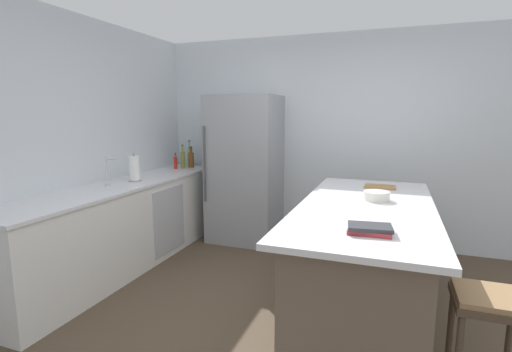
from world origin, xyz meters
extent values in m
plane|color=#4C3D2D|center=(0.00, 0.00, 0.00)|extent=(7.20, 7.20, 0.00)
cube|color=silver|center=(0.00, 2.25, 1.30)|extent=(6.00, 0.10, 2.60)
cube|color=silver|center=(-2.45, 0.00, 1.30)|extent=(0.10, 6.00, 2.60)
cube|color=silver|center=(-2.10, 0.60, 0.44)|extent=(0.60, 3.00, 0.88)
cube|color=silver|center=(-2.10, 0.60, 0.89)|extent=(0.63, 3.03, 0.03)
cube|color=#B2B5BA|center=(-1.79, 0.97, 0.44)|extent=(0.01, 0.60, 0.74)
cube|color=brown|center=(0.38, 0.43, 0.44)|extent=(0.85, 2.09, 0.89)
cube|color=silver|center=(0.38, 0.43, 0.91)|extent=(1.01, 2.29, 0.04)
cube|color=#93969B|center=(-1.22, 1.86, 0.93)|extent=(0.85, 0.69, 1.86)
cylinder|color=#4C4C51|center=(-1.61, 1.49, 1.02)|extent=(0.02, 0.02, 0.93)
cylinder|color=#473828|center=(0.94, -0.24, 0.31)|extent=(0.04, 0.04, 0.62)
cylinder|color=#473828|center=(1.24, -0.24, 0.31)|extent=(0.04, 0.04, 0.62)
cube|color=#473828|center=(1.09, -0.39, 0.64)|extent=(0.36, 0.36, 0.04)
cube|color=olive|center=(1.09, -0.39, 0.67)|extent=(0.34, 0.34, 0.03)
cylinder|color=silver|center=(-2.16, 0.44, 0.92)|extent=(0.05, 0.05, 0.02)
cylinder|color=silver|center=(-2.16, 0.44, 1.07)|extent=(0.02, 0.02, 0.28)
cylinder|color=silver|center=(-2.10, 0.44, 1.19)|extent=(0.14, 0.02, 0.02)
cylinder|color=gray|center=(-2.07, 0.76, 0.91)|extent=(0.14, 0.14, 0.01)
cylinder|color=white|center=(-2.07, 0.76, 1.05)|extent=(0.11, 0.11, 0.26)
cylinder|color=gray|center=(-2.07, 0.76, 1.20)|extent=(0.02, 0.02, 0.04)
cylinder|color=#8CB79E|center=(-2.11, 2.01, 1.03)|extent=(0.07, 0.07, 0.25)
cylinder|color=#8CB79E|center=(-2.11, 2.01, 1.21)|extent=(0.03, 0.03, 0.10)
cylinder|color=black|center=(-2.11, 2.01, 1.26)|extent=(0.03, 0.03, 0.01)
cylinder|color=brown|center=(-2.02, 1.90, 1.01)|extent=(0.08, 0.08, 0.20)
cylinder|color=brown|center=(-2.02, 1.90, 1.14)|extent=(0.04, 0.04, 0.07)
cylinder|color=black|center=(-2.02, 1.90, 1.19)|extent=(0.04, 0.04, 0.01)
cylinder|color=olive|center=(-2.09, 1.80, 1.02)|extent=(0.06, 0.06, 0.22)
cylinder|color=olive|center=(-2.09, 1.80, 1.17)|extent=(0.02, 0.02, 0.09)
cylinder|color=black|center=(-2.09, 1.80, 1.22)|extent=(0.02, 0.02, 0.01)
cylinder|color=red|center=(-2.15, 1.71, 0.99)|extent=(0.04, 0.04, 0.16)
cylinder|color=red|center=(-2.15, 1.71, 1.09)|extent=(0.02, 0.02, 0.05)
cylinder|color=black|center=(-2.15, 1.71, 1.12)|extent=(0.02, 0.02, 0.01)
cube|color=#A83338|center=(0.45, -0.31, 0.94)|extent=(0.25, 0.16, 0.03)
cube|color=#2D2D33|center=(0.45, -0.31, 0.97)|extent=(0.27, 0.20, 0.02)
cylinder|color=silver|center=(0.45, 0.61, 0.97)|extent=(0.21, 0.21, 0.08)
cube|color=#9E7042|center=(0.45, 1.19, 0.94)|extent=(0.29, 0.20, 0.02)
camera|label=1|loc=(0.56, -2.58, 1.64)|focal=26.48mm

